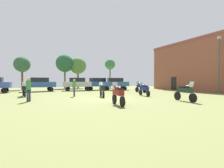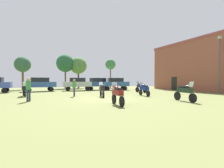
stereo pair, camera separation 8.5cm
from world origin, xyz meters
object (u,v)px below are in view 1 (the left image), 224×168
(person_1, at_px, (28,87))
(car_6, at_px, (98,83))
(motorcycle_2, at_px, (24,89))
(tree_3, at_px, (110,65))
(motorcycle_7, at_px, (185,92))
(person_2, at_px, (74,86))
(motorcycle_5, at_px, (118,94))
(motorcycle_1, at_px, (144,89))
(motorcycle_6, at_px, (102,90))
(tree_5, at_px, (78,66))
(tree_1, at_px, (65,63))
(car_2, at_px, (39,83))
(tree_2, at_px, (22,65))
(motorcycle_4, at_px, (141,87))
(car_4, at_px, (115,83))
(car_5, at_px, (77,83))
(brick_building, at_px, (198,66))
(lamp_post, at_px, (219,62))

(person_1, bearing_deg, car_6, -160.28)
(motorcycle_2, distance_m, tree_3, 22.71)
(motorcycle_7, xyz_separation_m, person_2, (-7.02, 7.33, 0.27))
(motorcycle_2, xyz_separation_m, motorcycle_5, (6.06, -8.78, 0.02))
(car_6, relative_size, person_2, 2.55)
(motorcycle_1, relative_size, person_2, 1.30)
(motorcycle_6, bearing_deg, tree_5, 96.00)
(motorcycle_1, xyz_separation_m, tree_3, (4.61, 19.68, 4.42))
(motorcycle_6, bearing_deg, tree_1, 103.87)
(car_2, distance_m, tree_2, 7.45)
(person_1, bearing_deg, motorcycle_4, 167.35)
(motorcycle_5, xyz_separation_m, tree_1, (0.03, 24.38, 4.26))
(motorcycle_2, bearing_deg, car_4, -163.57)
(motorcycle_2, relative_size, person_1, 1.13)
(motorcycle_6, distance_m, car_5, 10.82)
(brick_building, distance_m, motorcycle_2, 24.93)
(tree_5, bearing_deg, brick_building, -43.69)
(motorcycle_2, distance_m, car_4, 14.31)
(car_4, relative_size, tree_5, 0.72)
(tree_3, bearing_deg, tree_5, -179.65)
(motorcycle_1, bearing_deg, motorcycle_2, 167.05)
(tree_1, distance_m, tree_3, 9.87)
(motorcycle_5, xyz_separation_m, car_2, (-4.66, 16.28, 0.44))
(car_2, distance_m, tree_5, 11.37)
(tree_2, bearing_deg, motorcycle_5, -71.87)
(brick_building, distance_m, motorcycle_6, 18.45)
(motorcycle_4, xyz_separation_m, car_6, (-3.46, 7.57, 0.44))
(motorcycle_4, height_order, tree_3, tree_3)
(motorcycle_5, xyz_separation_m, car_5, (0.79, 16.09, 0.44))
(motorcycle_7, bearing_deg, tree_3, -94.02)
(motorcycle_5, distance_m, person_2, 7.13)
(motorcycle_7, distance_m, tree_1, 25.70)
(car_5, bearing_deg, person_2, 178.00)
(motorcycle_6, distance_m, car_6, 11.64)
(motorcycle_5, bearing_deg, person_2, 107.47)
(motorcycle_6, height_order, tree_1, tree_1)
(car_6, relative_size, tree_2, 0.78)
(person_2, bearing_deg, car_2, -141.76)
(motorcycle_4, relative_size, lamp_post, 0.32)
(car_4, relative_size, person_1, 2.49)
(motorcycle_1, distance_m, tree_1, 20.87)
(motorcycle_1, height_order, tree_2, tree_2)
(tree_2, bearing_deg, lamp_post, -40.67)
(person_1, bearing_deg, motorcycle_2, -113.44)
(motorcycle_5, relative_size, person_1, 1.16)
(motorcycle_4, relative_size, tree_3, 0.34)
(person_2, bearing_deg, lamp_post, 96.61)
(person_1, height_order, tree_5, tree_5)
(motorcycle_5, distance_m, car_5, 16.12)
(brick_building, height_order, motorcycle_1, brick_building)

